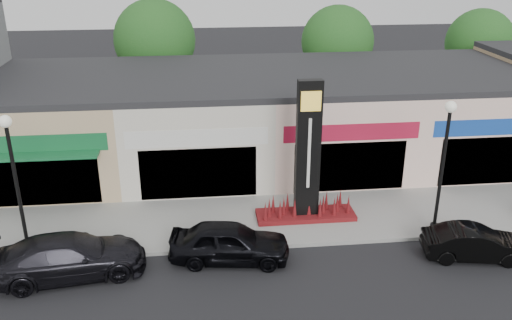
{
  "coord_description": "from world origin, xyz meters",
  "views": [
    {
      "loc": [
        -1.36,
        -16.04,
        11.18
      ],
      "look_at": [
        0.84,
        4.0,
        2.97
      ],
      "focal_mm": 38.0,
      "sensor_mm": 36.0,
      "label": 1
    }
  ],
  "objects_px": {
    "lamp_east_near": "(444,155)",
    "car_black_conv": "(475,243)",
    "lamp_west_near": "(15,173)",
    "pylon_sign": "(307,172)",
    "car_dark_sedan": "(69,257)",
    "car_black_sedan": "(230,242)"
  },
  "relations": [
    {
      "from": "pylon_sign",
      "to": "car_black_conv",
      "type": "bearing_deg",
      "value": -32.34
    },
    {
      "from": "lamp_west_near",
      "to": "car_black_conv",
      "type": "distance_m",
      "value": 17.09
    },
    {
      "from": "lamp_east_near",
      "to": "lamp_west_near",
      "type": "bearing_deg",
      "value": 180.0
    },
    {
      "from": "lamp_west_near",
      "to": "car_black_sedan",
      "type": "xyz_separation_m",
      "value": [
        7.57,
        -1.06,
        -2.72
      ]
    },
    {
      "from": "lamp_west_near",
      "to": "car_dark_sedan",
      "type": "xyz_separation_m",
      "value": [
        1.85,
        -1.45,
        -2.71
      ]
    },
    {
      "from": "car_dark_sedan",
      "to": "car_black_sedan",
      "type": "xyz_separation_m",
      "value": [
        5.72,
        0.39,
        -0.01
      ]
    },
    {
      "from": "pylon_sign",
      "to": "car_black_conv",
      "type": "height_order",
      "value": "pylon_sign"
    },
    {
      "from": "lamp_west_near",
      "to": "car_black_sedan",
      "type": "distance_m",
      "value": 8.11
    },
    {
      "from": "lamp_east_near",
      "to": "car_black_conv",
      "type": "distance_m",
      "value": 3.52
    },
    {
      "from": "pylon_sign",
      "to": "car_dark_sedan",
      "type": "relative_size",
      "value": 1.13
    },
    {
      "from": "car_black_conv",
      "to": "lamp_west_near",
      "type": "bearing_deg",
      "value": 93.3
    },
    {
      "from": "lamp_east_near",
      "to": "car_dark_sedan",
      "type": "bearing_deg",
      "value": -174.16
    },
    {
      "from": "lamp_west_near",
      "to": "car_black_conv",
      "type": "relative_size",
      "value": 1.43
    },
    {
      "from": "car_black_sedan",
      "to": "car_black_conv",
      "type": "relative_size",
      "value": 1.16
    },
    {
      "from": "lamp_east_near",
      "to": "car_black_conv",
      "type": "xyz_separation_m",
      "value": [
        0.74,
        -1.94,
        -2.85
      ]
    },
    {
      "from": "car_black_conv",
      "to": "lamp_east_near",
      "type": "bearing_deg",
      "value": 30.74
    },
    {
      "from": "lamp_west_near",
      "to": "car_dark_sedan",
      "type": "relative_size",
      "value": 1.03
    },
    {
      "from": "lamp_west_near",
      "to": "car_dark_sedan",
      "type": "distance_m",
      "value": 3.59
    },
    {
      "from": "lamp_west_near",
      "to": "pylon_sign",
      "type": "distance_m",
      "value": 11.19
    },
    {
      "from": "car_dark_sedan",
      "to": "car_black_conv",
      "type": "xyz_separation_m",
      "value": [
        14.88,
        -0.49,
        -0.14
      ]
    },
    {
      "from": "car_dark_sedan",
      "to": "car_black_conv",
      "type": "distance_m",
      "value": 14.89
    },
    {
      "from": "pylon_sign",
      "to": "lamp_east_near",
      "type": "bearing_deg",
      "value": -18.75
    }
  ]
}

